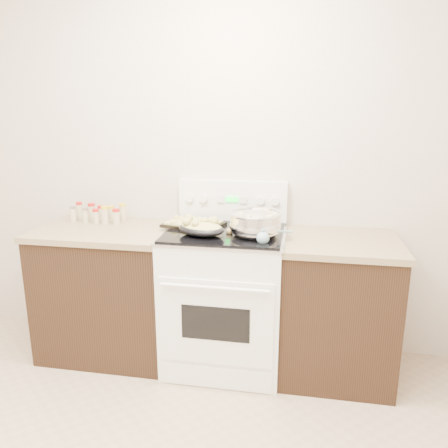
# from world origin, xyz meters

# --- Properties ---
(room_shell) EXTENTS (4.10, 3.60, 2.75)m
(room_shell) POSITION_xyz_m (0.00, 0.00, 1.70)
(room_shell) COLOR beige
(room_shell) RESTS_ON ground
(counter_left) EXTENTS (0.93, 0.67, 0.92)m
(counter_left) POSITION_xyz_m (-0.48, 1.43, 0.46)
(counter_left) COLOR black
(counter_left) RESTS_ON ground
(counter_right) EXTENTS (0.73, 0.67, 0.92)m
(counter_right) POSITION_xyz_m (1.08, 1.43, 0.46)
(counter_right) COLOR black
(counter_right) RESTS_ON ground
(kitchen_range) EXTENTS (0.78, 0.73, 1.22)m
(kitchen_range) POSITION_xyz_m (0.35, 1.42, 0.49)
(kitchen_range) COLOR white
(kitchen_range) RESTS_ON ground
(mixing_bowl) EXTENTS (0.40, 0.40, 0.19)m
(mixing_bowl) POSITION_xyz_m (0.55, 1.34, 1.02)
(mixing_bowl) COLOR silver
(mixing_bowl) RESTS_ON kitchen_range
(roasting_pan) EXTENTS (0.36, 0.31, 0.12)m
(roasting_pan) POSITION_xyz_m (0.22, 1.29, 0.99)
(roasting_pan) COLOR black
(roasting_pan) RESTS_ON kitchen_range
(baking_sheet) EXTENTS (0.43, 0.35, 0.06)m
(baking_sheet) POSITION_xyz_m (0.12, 1.49, 0.96)
(baking_sheet) COLOR black
(baking_sheet) RESTS_ON kitchen_range
(wooden_spoon) EXTENTS (0.16, 0.25, 0.04)m
(wooden_spoon) POSITION_xyz_m (0.41, 1.40, 0.95)
(wooden_spoon) COLOR #9C7E47
(wooden_spoon) RESTS_ON kitchen_range
(blue_ladle) EXTENTS (0.20, 0.21, 0.10)m
(blue_ladle) POSITION_xyz_m (0.62, 1.21, 0.98)
(blue_ladle) COLOR #7AA4B5
(blue_ladle) RESTS_ON kitchen_range
(spice_jars) EXTENTS (0.38, 0.16, 0.13)m
(spice_jars) POSITION_xyz_m (-0.61, 1.59, 0.98)
(spice_jars) COLOR #BFB28C
(spice_jars) RESTS_ON counter_left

